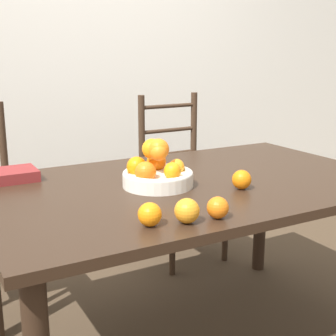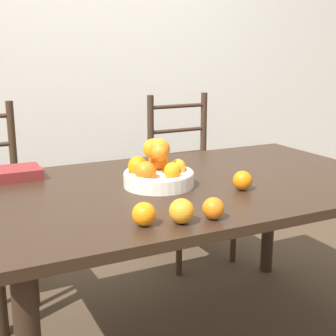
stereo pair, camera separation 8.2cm
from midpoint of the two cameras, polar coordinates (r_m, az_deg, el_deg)
name	(u,v)px [view 2 (the right image)]	position (r m, az deg, el deg)	size (l,w,h in m)	color
wall_back	(80,45)	(3.29, -10.01, 14.51)	(8.00, 0.06, 2.60)	silver
dining_table	(193,202)	(1.93, 4.23, -4.17)	(1.65, 1.02, 0.74)	black
fruit_bowl	(158,171)	(1.82, 0.01, -0.38)	(0.28, 0.28, 0.19)	silver
orange_loose_0	(243,181)	(1.80, 10.37, -1.52)	(0.07, 0.07, 0.07)	orange
orange_loose_1	(144,214)	(1.41, -1.28, -5.65)	(0.07, 0.07, 0.07)	orange
orange_loose_2	(182,211)	(1.43, 3.32, -5.28)	(0.08, 0.08, 0.08)	orange
orange_loose_3	(213,208)	(1.48, 7.15, -4.92)	(0.07, 0.07, 0.07)	orange
chair_right	(188,182)	(2.88, 3.33, -1.67)	(0.43, 0.41, 1.01)	#382619
book_stack	(12,174)	(2.02, -17.38, -0.66)	(0.23, 0.17, 0.04)	maroon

